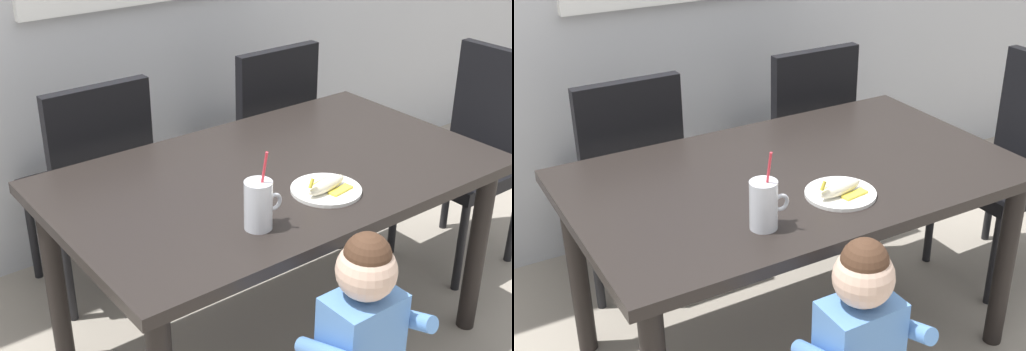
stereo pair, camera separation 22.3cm
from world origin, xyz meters
TOP-DOWN VIEW (x-y plane):
  - ground_plane at (0.00, 0.00)m, footprint 24.00×24.00m
  - dining_table at (0.00, 0.00)m, footprint 1.53×0.92m
  - dining_chair_left at (-0.37, 0.71)m, footprint 0.44×0.44m
  - dining_chair_right at (0.47, 0.70)m, footprint 0.44×0.45m
  - dining_chair_far at (1.13, -0.00)m, footprint 0.44×0.44m
  - toddler_standing at (-0.17, -0.61)m, footprint 0.33×0.24m
  - milk_cup at (-0.28, -0.28)m, footprint 0.13×0.08m
  - snack_plate at (0.03, -0.22)m, footprint 0.23×0.23m
  - peeled_banana at (0.02, -0.24)m, footprint 0.17×0.12m

SIDE VIEW (x-z plane):
  - ground_plane at x=0.00m, z-range 0.00..0.00m
  - toddler_standing at x=-0.17m, z-range 0.11..0.95m
  - dining_chair_left at x=-0.37m, z-range 0.06..1.02m
  - dining_chair_right at x=0.47m, z-range 0.06..1.02m
  - dining_chair_far at x=1.13m, z-range 0.06..1.02m
  - dining_table at x=0.00m, z-range 0.28..1.02m
  - snack_plate at x=0.03m, z-range 0.74..0.76m
  - peeled_banana at x=0.02m, z-range 0.74..0.81m
  - milk_cup at x=-0.28m, z-range 0.69..0.94m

